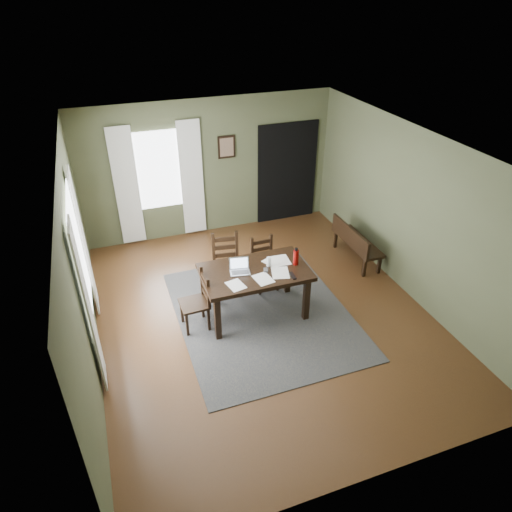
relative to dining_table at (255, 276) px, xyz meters
name	(u,v)px	position (x,y,z in m)	size (l,w,h in m)	color
ground	(262,314)	(0.11, -0.05, -0.72)	(5.00, 6.00, 0.01)	#492C16
room_shell	(263,211)	(0.11, -0.05, 1.09)	(5.02, 6.02, 2.71)	#4B5135
rug	(262,313)	(0.11, -0.05, -0.71)	(2.60, 3.20, 0.01)	#363636
dining_table	(255,276)	(0.00, 0.00, 0.00)	(1.62, 0.99, 0.81)	black
chair_end	(197,302)	(-0.91, 0.01, -0.26)	(0.42, 0.42, 0.93)	black
chair_back_left	(227,265)	(-0.23, 0.74, -0.21)	(0.52, 0.52, 1.03)	black
chair_back_right	(264,264)	(0.40, 0.65, -0.27)	(0.41, 0.41, 0.91)	black
bench	(355,240)	(2.26, 0.88, -0.30)	(0.40, 1.25, 0.71)	black
laptop	(240,268)	(-0.22, 0.06, 0.15)	(0.33, 0.28, 0.20)	#B7B7BC
computer_mouse	(266,270)	(0.14, -0.07, 0.12)	(0.05, 0.09, 0.03)	#3F3F42
tv_remote	(293,276)	(0.47, -0.33, 0.11)	(0.05, 0.19, 0.02)	black
drinking_glass	(269,262)	(0.24, 0.05, 0.17)	(0.07, 0.07, 0.15)	silver
water_bottle	(296,257)	(0.64, -0.05, 0.23)	(0.11, 0.11, 0.28)	#A4100C
paper_a	(236,285)	(-0.39, -0.27, 0.10)	(0.22, 0.28, 0.00)	white
paper_b	(280,273)	(0.33, -0.19, 0.10)	(0.25, 0.33, 0.00)	white
paper_c	(272,262)	(0.33, 0.13, 0.10)	(0.21, 0.28, 0.00)	white
paper_d	(281,260)	(0.48, 0.13, 0.10)	(0.24, 0.31, 0.00)	white
paper_e	(263,279)	(0.04, -0.26, 0.10)	(0.24, 0.31, 0.00)	white
window_left	(80,258)	(-2.36, 0.15, 0.73)	(0.01, 1.30, 1.70)	white
window_back	(158,170)	(-0.89, 2.92, 0.73)	(1.00, 0.01, 1.50)	white
curtain_left_near	(89,309)	(-2.33, -0.67, 0.48)	(0.03, 0.48, 2.30)	silver
curtain_left_far	(84,244)	(-2.33, 0.97, 0.48)	(0.03, 0.48, 2.30)	silver
curtain_back_left	(127,188)	(-1.51, 2.89, 0.48)	(0.44, 0.03, 2.30)	silver
curtain_back_right	(192,179)	(-0.27, 2.89, 0.48)	(0.44, 0.03, 2.30)	silver
framed_picture	(227,147)	(0.46, 2.92, 1.03)	(0.34, 0.03, 0.44)	black
doorway_back	(287,173)	(1.76, 2.92, 0.33)	(1.30, 0.03, 2.10)	black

